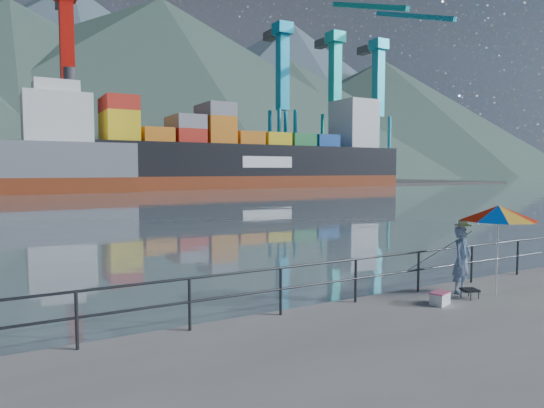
{
  "coord_description": "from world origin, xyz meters",
  "views": [
    {
      "loc": [
        -6.08,
        -6.9,
        3.04
      ],
      "look_at": [
        1.23,
        6.0,
        2.0
      ],
      "focal_mm": 32.0,
      "sensor_mm": 36.0,
      "label": 1
    }
  ],
  "objects_px": {
    "beach_umbrella": "(498,213)",
    "fisherman": "(462,260)",
    "cooler_bag": "(440,299)",
    "container_ship": "(262,155)"
  },
  "relations": [
    {
      "from": "cooler_bag",
      "to": "container_ship",
      "type": "height_order",
      "value": "container_ship"
    },
    {
      "from": "beach_umbrella",
      "to": "fisherman",
      "type": "bearing_deg",
      "value": 135.94
    },
    {
      "from": "beach_umbrella",
      "to": "container_ship",
      "type": "bearing_deg",
      "value": 65.67
    },
    {
      "from": "container_ship",
      "to": "beach_umbrella",
      "type": "bearing_deg",
      "value": -114.33
    },
    {
      "from": "beach_umbrella",
      "to": "cooler_bag",
      "type": "height_order",
      "value": "beach_umbrella"
    },
    {
      "from": "cooler_bag",
      "to": "container_ship",
      "type": "xyz_separation_m",
      "value": [
        35.15,
        73.55,
        5.69
      ]
    },
    {
      "from": "fisherman",
      "to": "beach_umbrella",
      "type": "height_order",
      "value": "beach_umbrella"
    },
    {
      "from": "fisherman",
      "to": "beach_umbrella",
      "type": "relative_size",
      "value": 0.76
    },
    {
      "from": "fisherman",
      "to": "beach_umbrella",
      "type": "bearing_deg",
      "value": -56.98
    },
    {
      "from": "fisherman",
      "to": "container_ship",
      "type": "bearing_deg",
      "value": 52.22
    }
  ]
}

